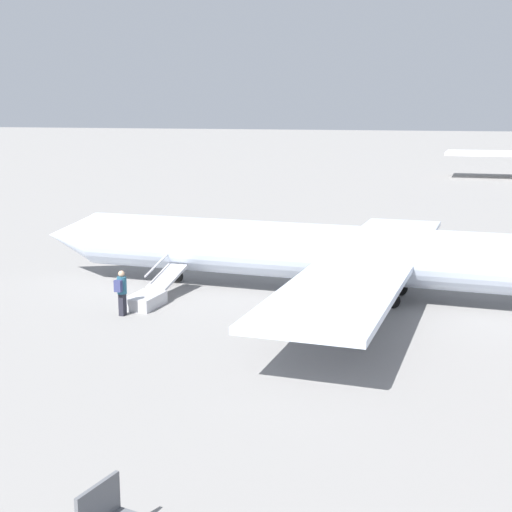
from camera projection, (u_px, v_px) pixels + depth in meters
name	position (u px, v px, depth m)	size (l,w,h in m)	color
ground_plane	(341.00, 297.00, 29.79)	(600.00, 600.00, 0.00)	gray
airplane_main	(363.00, 254.00, 29.14)	(29.00, 22.02, 6.22)	silver
boarding_stairs	(150.00, 296.00, 28.51)	(1.18, 4.05, 1.60)	#B2B2B7
passenger	(122.00, 290.00, 26.81)	(0.36, 0.54, 1.74)	#23232D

